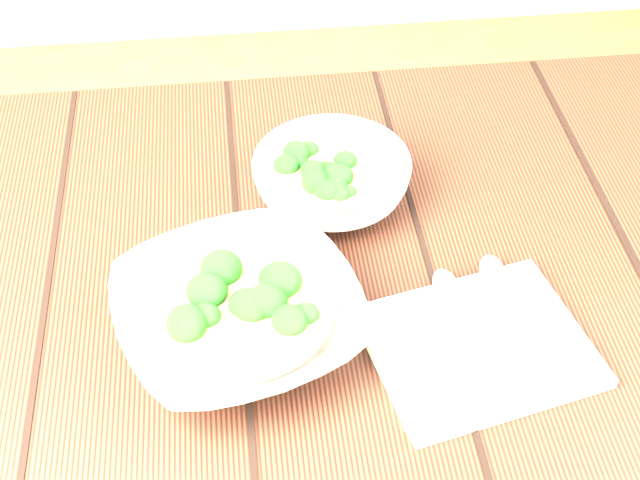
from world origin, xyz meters
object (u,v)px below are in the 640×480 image
soup_bowl_front (239,315)px  trivet (261,258)px  table (267,373)px  napkin (478,346)px  soup_bowl_back (332,179)px

soup_bowl_front → trivet: soup_bowl_front is taller
table → trivet: size_ratio=11.29×
soup_bowl_front → table: bearing=60.8°
soup_bowl_front → trivet: 0.10m
soup_bowl_front → napkin: bearing=-11.0°
trivet → soup_bowl_back: bearing=48.6°
table → soup_bowl_front: (-0.02, -0.04, 0.15)m
soup_bowl_back → napkin: soup_bowl_back is taller
table → soup_bowl_back: size_ratio=6.22×
soup_bowl_back → napkin: (0.11, -0.23, -0.03)m
table → soup_bowl_front: 0.16m
soup_bowl_back → napkin: bearing=-64.0°
napkin → soup_bowl_front: bearing=156.5°
soup_bowl_front → soup_bowl_back: soup_bowl_front is taller
table → soup_bowl_back: soup_bowl_back is taller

